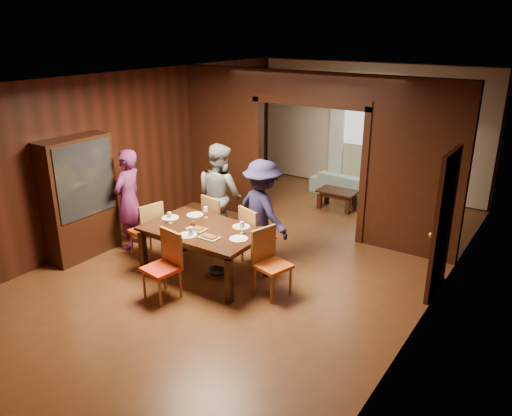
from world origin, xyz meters
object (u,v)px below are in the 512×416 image
Objects in this scene: chair_right at (273,264)px; hutch at (80,198)px; chair_left at (146,229)px; chair_far_l at (220,222)px; dining_table at (205,251)px; coffee_table at (337,199)px; sofa at (350,185)px; person_grey at (220,195)px; person_purple at (128,200)px; chair_near at (161,267)px; person_navy at (262,212)px; chair_far_r at (258,235)px.

chair_right is 0.48× the size of hutch.
chair_left is at bearing 29.96° from hutch.
chair_right is (2.40, 0.09, 0.00)m from chair_left.
dining_table is at bearing 123.77° from chair_far_l.
coffee_table is at bearing 27.11° from chair_right.
sofa is at bearing 97.46° from coffee_table.
person_grey is 2.26× the size of coffee_table.
person_grey is at bearing -108.44° from coffee_table.
person_purple is 1.55m from person_grey.
coffee_table is 0.82× the size of chair_far_l.
sofa is (2.03, 4.69, -0.61)m from person_purple.
sofa is at bearing 95.07° from chair_near.
hutch is at bearing -42.67° from person_purple.
person_grey is 1.03× the size of sofa.
chair_near is 0.48× the size of hutch.
chair_left is 2.40m from chair_right.
chair_left reaches higher than sofa.
person_grey is at bearing 75.37° from chair_right.
chair_near is (1.16, -0.85, 0.00)m from chair_left.
chair_left is (-1.51, -4.82, 0.23)m from sofa.
chair_right and chair_far_l have the same top height.
person_purple is 1.97m from chair_near.
chair_far_l is at bearing 113.27° from dining_table.
chair_left and chair_far_l have the same top height.
person_navy is 2.11× the size of coffee_table.
person_grey reaches higher than chair_near.
coffee_table is 4.75m from chair_near.
chair_near is at bearing -92.49° from dining_table.
chair_far_r is at bearing -89.62° from coffee_table.
dining_table is at bearing 75.83° from person_purple.
chair_far_l is (1.32, 0.81, -0.38)m from person_purple.
chair_near is at bearing 65.36° from chair_left.
chair_far_r reaches higher than sofa.
person_navy is 0.38m from chair_far_r.
chair_near is at bearing 142.98° from chair_right.
chair_far_r is at bearing 95.86° from sofa.
person_grey is 1.26m from dining_table.
sofa is (0.81, 3.74, -0.65)m from person_grey.
person_purple reaches higher than person_navy.
chair_left is (-1.66, -0.95, -0.36)m from person_navy.
sofa is at bearing 26.33° from chair_right.
chair_far_l is at bearing 19.19° from person_navy.
chair_far_l is at bearing 83.52° from sofa.
chair_far_l is at bearing 110.14° from person_purple.
person_purple is at bearing 39.04° from person_navy.
person_grey is at bearing 111.70° from chair_near.
person_navy is at bearing 82.98° from chair_near.
coffee_table is at bearing 168.74° from chair_left.
chair_left reaches higher than dining_table.
person_purple is at bearing 70.42° from sofa.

